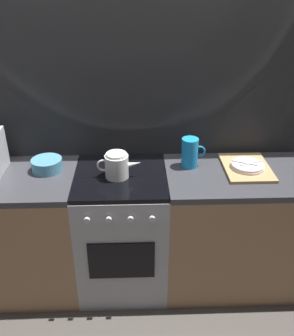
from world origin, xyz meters
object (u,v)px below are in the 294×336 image
object	(u,v)px
stove_unit	(122,231)
pitcher	(190,153)
mixing_bowl	(47,165)
kettle	(117,165)
dish_pile	(247,167)

from	to	relation	value
stove_unit	pitcher	bearing A→B (deg)	13.69
stove_unit	pitcher	xyz separation A→B (m)	(0.46, 0.11, 0.55)
pitcher	mixing_bowl	bearing A→B (deg)	-178.56
kettle	pitcher	bearing A→B (deg)	14.86
kettle	dish_pile	size ratio (longest dim) A/B	0.71
stove_unit	dish_pile	size ratio (longest dim) A/B	2.25
mixing_bowl	dish_pile	xyz separation A→B (m)	(1.32, -0.04, -0.02)
kettle	dish_pile	bearing A→B (deg)	4.48
mixing_bowl	pitcher	bearing A→B (deg)	1.44
pitcher	dish_pile	world-z (taller)	pitcher
stove_unit	kettle	bearing A→B (deg)	-140.65
mixing_bowl	dish_pile	size ratio (longest dim) A/B	0.50
mixing_bowl	pitcher	xyz separation A→B (m)	(0.94, 0.02, 0.06)
kettle	pitcher	world-z (taller)	pitcher
mixing_bowl	kettle	bearing A→B (deg)	-12.59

